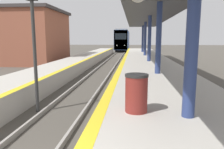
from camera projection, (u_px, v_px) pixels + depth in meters
train at (123, 40)px, 50.58m from camera, size 2.68×17.78×4.65m
signal_near at (33, 18)px, 7.45m from camera, size 0.36×0.31×4.83m
station_canopy at (150, 16)px, 16.96m from camera, size 3.80×31.94×3.76m
trash_bin at (136, 93)px, 5.25m from camera, size 0.56×0.56×0.93m
station_building at (15, 37)px, 24.12m from camera, size 10.64×7.98×5.79m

